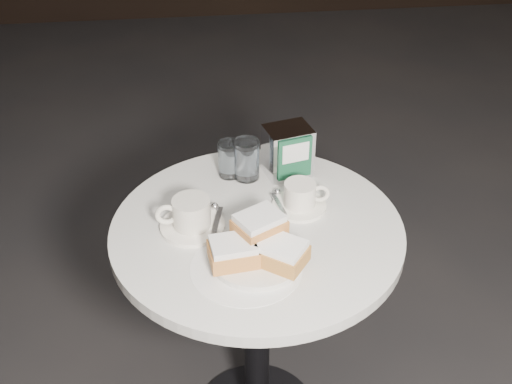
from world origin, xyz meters
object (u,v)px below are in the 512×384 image
at_px(cafe_table, 257,287).
at_px(water_glass_right, 246,160).
at_px(napkin_dispenser, 288,151).
at_px(beignet_plate, 258,248).
at_px(coffee_cup_left, 191,216).
at_px(water_glass_left, 229,159).
at_px(coffee_cup_right, 300,197).

bearing_deg(cafe_table, water_glass_right, 90.75).
bearing_deg(cafe_table, napkin_dispenser, 64.00).
bearing_deg(beignet_plate, coffee_cup_left, 136.03).
relative_size(coffee_cup_left, napkin_dispenser, 1.22).
distance_m(coffee_cup_left, water_glass_left, 0.24).
height_order(coffee_cup_left, coffee_cup_right, coffee_cup_left).
bearing_deg(water_glass_right, beignet_plate, -91.78).
xyz_separation_m(beignet_plate, water_glass_left, (-0.03, 0.35, 0.01)).
xyz_separation_m(beignet_plate, water_glass_right, (0.01, 0.34, 0.02)).
height_order(beignet_plate, water_glass_right, water_glass_right).
bearing_deg(coffee_cup_left, beignet_plate, -46.06).
bearing_deg(water_glass_right, water_glass_left, 159.11).
bearing_deg(coffee_cup_left, water_glass_left, 61.43).
height_order(water_glass_left, napkin_dispenser, napkin_dispenser).
distance_m(cafe_table, water_glass_left, 0.34).
distance_m(cafe_table, beignet_plate, 0.27).
bearing_deg(beignet_plate, coffee_cup_right, 55.81).
bearing_deg(water_glass_left, coffee_cup_left, -116.48).
distance_m(beignet_plate, napkin_dispenser, 0.37).
relative_size(beignet_plate, coffee_cup_right, 1.67).
height_order(coffee_cup_left, napkin_dispenser, napkin_dispenser).
relative_size(coffee_cup_right, water_glass_right, 1.35).
bearing_deg(napkin_dispenser, water_glass_right, 169.77).
bearing_deg(coffee_cup_left, napkin_dispenser, 36.40).
bearing_deg(beignet_plate, napkin_dispenser, 70.75).
bearing_deg(water_glass_left, coffee_cup_right, -45.94).
height_order(coffee_cup_left, water_glass_right, water_glass_right).
bearing_deg(water_glass_right, coffee_cup_right, -51.88).
bearing_deg(napkin_dispenser, coffee_cup_left, -155.31).
height_order(beignet_plate, water_glass_left, beignet_plate).
relative_size(beignet_plate, water_glass_left, 2.52).
bearing_deg(water_glass_left, water_glass_right, -20.89).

